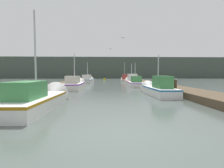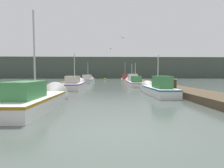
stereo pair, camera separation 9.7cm
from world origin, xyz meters
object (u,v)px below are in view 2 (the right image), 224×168
Objects in this scene: fishing_boat_5 at (88,80)px; fishing_boat_3 at (135,83)px; fishing_boat_0 at (38,99)px; fishing_boat_2 at (75,84)px; mooring_piling_1 at (131,79)px; fishing_boat_1 at (157,89)px; fishing_boat_6 at (125,79)px; mooring_piling_0 at (175,88)px; seagull_1 at (123,38)px; seagull_lead at (111,49)px; mooring_piling_3 at (83,79)px; channel_buoy at (105,79)px; mooring_piling_2 at (80,80)px; fishing_boat_4 at (132,81)px.

fishing_boat_3 is at bearing -45.80° from fishing_boat_5.
fishing_boat_0 is 0.98× the size of fishing_boat_2.
fishing_boat_1 is at bearing -92.98° from mooring_piling_1.
fishing_boat_1 is 1.02× the size of fishing_boat_6.
mooring_piling_0 is 2.30× the size of seagull_1.
mooring_piling_0 is at bearing -90.50° from mooring_piling_1.
fishing_boat_1 is 11.11m from seagull_lead.
channel_buoy is at bearing 70.28° from mooring_piling_3.
seagull_lead is (5.01, -9.52, 4.28)m from mooring_piling_3.
fishing_boat_5 is 0.91× the size of fishing_boat_6.
seagull_lead is at bearing -177.81° from fishing_boat_3.
fishing_boat_6 is at bearing -57.31° from channel_buoy.
channel_buoy is at bearing 81.10° from fishing_boat_5.
fishing_boat_5 is 12.50m from channel_buoy.
fishing_boat_3 is (7.19, 14.50, -0.02)m from fishing_boat_0.
seagull_lead reaches higher than fishing_boat_5.
fishing_boat_2 is 25.01m from channel_buoy.
fishing_boat_2 is at bearing -97.10° from channel_buoy.
fishing_boat_2 is at bearing -149.40° from fishing_boat_3.
mooring_piling_1 is 11.53m from mooring_piling_2.
mooring_piling_1 is (0.21, 24.57, -0.16)m from mooring_piling_0.
fishing_boat_3 is at bearing -49.20° from mooring_piling_3.
fishing_boat_0 is 10.71× the size of seagull_lead.
channel_buoy is (4.31, 12.93, -0.37)m from mooring_piling_2.
fishing_boat_0 is at bearing 10.29° from seagull_lead.
fishing_boat_5 is at bearing 31.44° from mooring_piling_2.
fishing_boat_1 reaches higher than mooring_piling_0.
fishing_boat_3 reaches higher than channel_buoy.
fishing_boat_4 reaches higher than fishing_boat_1.
fishing_boat_5 is at bearing 147.21° from fishing_boat_4.
fishing_boat_3 is at bearing -95.66° from mooring_piling_1.
fishing_boat_1 reaches higher than channel_buoy.
seagull_lead is (5.26, -7.94, 4.37)m from mooring_piling_2.
fishing_boat_0 is 12.42m from seagull_1.
mooring_piling_0 reaches higher than channel_buoy.
mooring_piling_3 is at bearing -109.72° from channel_buoy.
mooring_piling_3 is at bearing 111.82° from fishing_boat_1.
fishing_boat_0 reaches higher than mooring_piling_1.
channel_buoy is at bearing 124.51° from fishing_boat_6.
fishing_boat_6 is at bearing 88.26° from fishing_boat_1.
fishing_boat_4 reaches higher than channel_buoy.
fishing_boat_4 is 9.40m from mooring_piling_2.
seagull_lead is (-3.35, 9.62, 4.44)m from fishing_boat_1.
channel_buoy is at bearing 103.93° from fishing_boat_4.
fishing_boat_1 is at bearing -81.98° from channel_buoy.
fishing_boat_5 is (-7.27, 4.61, -0.03)m from fishing_boat_4.
fishing_boat_2 is at bearing -115.69° from mooring_piling_1.
fishing_boat_5 is 1.55m from mooring_piling_2.
mooring_piling_3 reaches higher than mooring_piling_2.
mooring_piling_1 is (8.57, 28.44, 0.05)m from fishing_boat_0.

